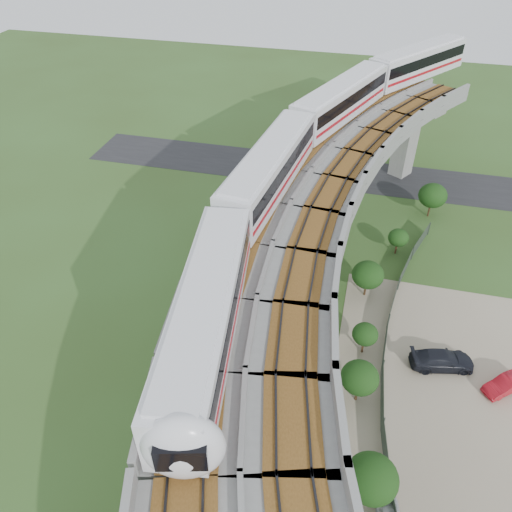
# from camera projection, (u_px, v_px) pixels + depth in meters

# --- Properties ---
(ground) EXTENTS (160.00, 160.00, 0.00)m
(ground) POSITION_uv_depth(u_px,v_px,m) (271.00, 352.00, 38.99)
(ground) COLOR #364D1E
(ground) RESTS_ON ground
(dirt_lot) EXTENTS (18.00, 26.00, 0.04)m
(dirt_lot) POSITION_uv_depth(u_px,v_px,m) (460.00, 411.00, 34.79)
(dirt_lot) COLOR gray
(dirt_lot) RESTS_ON ground
(asphalt_road) EXTENTS (60.00, 8.00, 0.03)m
(asphalt_road) POSITION_uv_depth(u_px,v_px,m) (324.00, 172.00, 61.85)
(asphalt_road) COLOR #232326
(asphalt_road) RESTS_ON ground
(viaduct) EXTENTS (19.58, 73.98, 11.40)m
(viaduct) POSITION_uv_depth(u_px,v_px,m) (331.00, 271.00, 32.66)
(viaduct) COLOR #99968E
(viaduct) RESTS_ON ground
(metro_train) EXTENTS (18.41, 59.79, 3.64)m
(metro_train) POSITION_uv_depth(u_px,v_px,m) (330.00, 138.00, 40.99)
(metro_train) COLOR silver
(metro_train) RESTS_ON ground
(fence) EXTENTS (3.87, 38.73, 1.50)m
(fence) POSITION_uv_depth(u_px,v_px,m) (400.00, 370.00, 36.67)
(fence) COLOR #2D382D
(fence) RESTS_ON ground
(tree_0) EXTENTS (2.98, 2.98, 3.85)m
(tree_0) POSITION_uv_depth(u_px,v_px,m) (433.00, 196.00, 52.47)
(tree_0) COLOR #382314
(tree_0) RESTS_ON ground
(tree_1) EXTENTS (1.96, 1.96, 2.72)m
(tree_1) POSITION_uv_depth(u_px,v_px,m) (398.00, 238.00, 47.75)
(tree_1) COLOR #382314
(tree_1) RESTS_ON ground
(tree_2) EXTENTS (2.75, 2.75, 3.50)m
(tree_2) POSITION_uv_depth(u_px,v_px,m) (368.00, 275.00, 42.73)
(tree_2) COLOR #382314
(tree_2) RESTS_ON ground
(tree_3) EXTENTS (1.98, 1.98, 2.87)m
(tree_3) POSITION_uv_depth(u_px,v_px,m) (365.00, 334.00, 37.74)
(tree_3) COLOR #382314
(tree_3) RESTS_ON ground
(tree_4) EXTENTS (2.66, 2.66, 3.58)m
(tree_4) POSITION_uv_depth(u_px,v_px,m) (360.00, 378.00, 34.03)
(tree_4) COLOR #382314
(tree_4) RESTS_ON ground
(tree_5) EXTENTS (3.08, 3.08, 4.01)m
(tree_5) POSITION_uv_depth(u_px,v_px,m) (372.00, 478.00, 28.18)
(tree_5) COLOR #382314
(tree_5) RESTS_ON ground
(car_red) EXTENTS (3.53, 3.17, 1.16)m
(car_red) POSITION_uv_depth(u_px,v_px,m) (506.00, 384.00, 35.82)
(car_red) COLOR #A20F1A
(car_red) RESTS_ON dirt_lot
(car_dark) EXTENTS (5.07, 2.95, 1.38)m
(car_dark) POSITION_uv_depth(u_px,v_px,m) (442.00, 360.00, 37.44)
(car_dark) COLOR black
(car_dark) RESTS_ON dirt_lot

